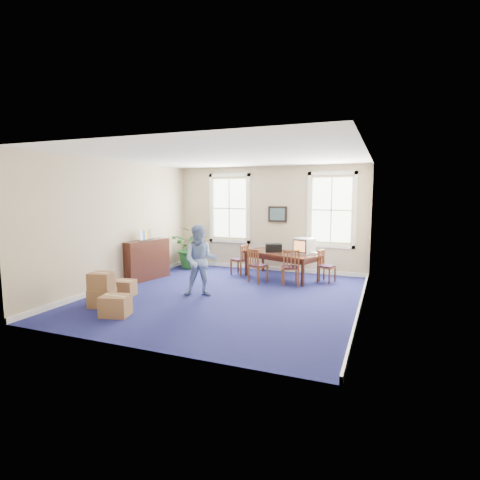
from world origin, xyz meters
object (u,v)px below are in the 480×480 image
at_px(man, 201,261).
at_px(chair_near_left, 258,265).
at_px(credenza, 146,260).
at_px(crt_tv, 304,246).
at_px(conference_table, 281,265).
at_px(cardboard_boxes, 112,288).
at_px(potted_plant, 192,247).

bearing_deg(man, chair_near_left, 42.42).
relative_size(man, credenza, 1.18).
bearing_deg(crt_tv, conference_table, -153.24).
xyz_separation_m(conference_table, cardboard_boxes, (-2.61, -3.90, 0.02)).
distance_m(crt_tv, credenza, 4.39).
bearing_deg(potted_plant, credenza, -102.67).
relative_size(conference_table, potted_plant, 1.60).
relative_size(potted_plant, cardboard_boxes, 1.00).
distance_m(crt_tv, man, 3.16).
distance_m(credenza, potted_plant, 1.92).
bearing_deg(conference_table, man, -95.61).
distance_m(chair_near_left, man, 1.96).
distance_m(conference_table, man, 2.82).
bearing_deg(potted_plant, conference_table, -6.35).
relative_size(credenza, cardboard_boxes, 1.05).
bearing_deg(cardboard_boxes, man, 46.34).
bearing_deg(chair_near_left, man, 90.12).
bearing_deg(credenza, cardboard_boxes, -58.30).
bearing_deg(credenza, potted_plant, 89.77).
bearing_deg(cardboard_boxes, credenza, 109.26).
distance_m(crt_tv, cardboard_boxes, 5.14).
height_order(man, potted_plant, man).
height_order(conference_table, chair_near_left, chair_near_left).
relative_size(credenza, potted_plant, 1.05).
xyz_separation_m(crt_tv, chair_near_left, (-1.07, -0.78, -0.49)).
xyz_separation_m(chair_near_left, man, (-0.81, -1.75, 0.37)).
distance_m(crt_tv, chair_near_left, 1.41).
height_order(conference_table, potted_plant, potted_plant).
bearing_deg(cardboard_boxes, potted_plant, 95.51).
bearing_deg(credenza, crt_tv, 33.67).
distance_m(conference_table, potted_plant, 3.05).
distance_m(chair_near_left, credenza, 3.10).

